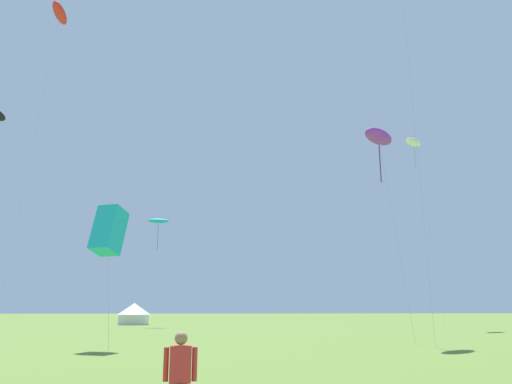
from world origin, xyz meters
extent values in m
cube|color=#1EB7CC|center=(-8.92, 25.26, 6.42)|extent=(1.99, 2.34, 2.90)
cylinder|color=#B2B2B7|center=(-8.59, 24.59, 3.21)|extent=(0.69, 1.35, 6.43)
cylinder|color=#B2B2B7|center=(9.73, 26.03, 18.63)|extent=(0.07, 1.32, 37.27)
ellipsoid|color=red|center=(-19.33, 43.58, 31.65)|extent=(2.05, 4.08, 1.52)
cylinder|color=#B2B2B7|center=(-20.34, 42.63, 15.83)|extent=(2.04, 1.91, 31.65)
ellipsoid|color=#1EB7CC|center=(-10.17, 58.82, 12.77)|extent=(2.64, 1.25, 0.86)
cylinder|color=teal|center=(-10.17, 58.82, 10.68)|extent=(0.06, 0.06, 3.19)
cylinder|color=#B2B2B7|center=(-11.07, 57.64, 6.38)|extent=(1.82, 2.39, 12.77)
ellipsoid|color=purple|center=(8.21, 28.42, 13.65)|extent=(3.31, 3.26, 1.22)
cylinder|color=#63238B|center=(8.21, 28.42, 11.71)|extent=(0.08, 0.08, 2.62)
cylinder|color=#B2B2B7|center=(8.84, 28.00, 6.82)|extent=(1.27, 0.86, 13.65)
ellipsoid|color=white|center=(20.44, 51.47, 21.45)|extent=(3.16, 2.88, 0.98)
cylinder|color=#A4A4A4|center=(20.44, 51.47, 19.47)|extent=(0.07, 0.07, 2.78)
cylinder|color=#B2B2B7|center=(21.36, 51.21, 10.72)|extent=(1.84, 0.54, 21.45)
cube|color=red|center=(-3.35, 5.65, 1.20)|extent=(0.38, 0.25, 0.60)
sphere|color=#9E7051|center=(-3.35, 5.65, 1.62)|extent=(0.22, 0.22, 0.22)
cylinder|color=red|center=(-3.59, 5.65, 1.20)|extent=(0.09, 0.09, 0.55)
cylinder|color=red|center=(-3.11, 5.65, 1.20)|extent=(0.09, 0.09, 0.55)
cube|color=white|center=(-13.52, 64.91, 0.64)|extent=(3.42, 3.42, 1.28)
cone|color=white|center=(-13.52, 64.91, 2.03)|extent=(4.27, 4.27, 1.49)
camera|label=1|loc=(-2.76, -3.26, 2.12)|focal=34.82mm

